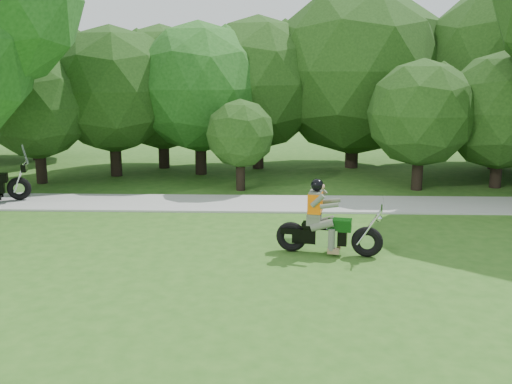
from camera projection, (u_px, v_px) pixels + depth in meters
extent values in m
plane|color=#2B5B1A|center=(307.00, 310.00, 10.34)|extent=(100.00, 100.00, 0.00)
cube|color=#989893|center=(293.00, 204.00, 18.13)|extent=(60.00, 2.20, 0.06)
cylinder|color=black|center=(258.00, 147.00, 24.38)|extent=(0.48, 0.48, 1.80)
sphere|color=#1B3A11|center=(258.00, 83.00, 23.79)|extent=(5.55, 5.55, 5.55)
cylinder|color=black|center=(352.00, 147.00, 24.59)|extent=(0.56, 0.56, 1.80)
sphere|color=#1B3A11|center=(355.00, 71.00, 23.89)|extent=(7.13, 7.13, 7.13)
cylinder|color=black|center=(241.00, 173.00, 20.13)|extent=(0.32, 0.32, 1.23)
sphere|color=#1B3A11|center=(240.00, 134.00, 19.82)|extent=(2.42, 2.42, 2.42)
cylinder|color=black|center=(496.00, 148.00, 24.21)|extent=(0.56, 0.56, 1.80)
sphere|color=#1B3A11|center=(503.00, 71.00, 23.51)|extent=(7.12, 7.12, 7.12)
cylinder|color=black|center=(496.00, 169.00, 20.56)|extent=(0.41, 0.41, 1.39)
sphere|color=#1B3A11|center=(502.00, 111.00, 20.11)|extent=(4.22, 4.22, 4.22)
cylinder|color=black|center=(41.00, 162.00, 21.30)|extent=(0.40, 0.40, 1.58)
sphere|color=#1B3A11|center=(36.00, 107.00, 20.85)|extent=(3.93, 3.93, 3.93)
cylinder|color=black|center=(164.00, 148.00, 24.49)|extent=(0.46, 0.46, 1.69)
sphere|color=#1B3A11|center=(162.00, 88.00, 23.93)|extent=(5.25, 5.25, 5.25)
cylinder|color=black|center=(37.00, 140.00, 26.64)|extent=(0.50, 0.50, 1.80)
sphere|color=#1B3A11|center=(32.00, 79.00, 26.02)|extent=(5.91, 5.91, 5.91)
cylinder|color=black|center=(201.00, 152.00, 23.05)|extent=(0.46, 0.46, 1.80)
sphere|color=#1C5016|center=(199.00, 88.00, 22.49)|extent=(5.17, 5.17, 5.17)
cylinder|color=black|center=(418.00, 169.00, 20.16)|extent=(0.39, 0.39, 1.50)
sphere|color=#1B3A11|center=(421.00, 113.00, 19.73)|extent=(3.75, 3.75, 3.75)
cylinder|color=black|center=(116.00, 154.00, 22.70)|extent=(0.45, 0.45, 1.80)
sphere|color=#1B3A11|center=(112.00, 90.00, 22.15)|extent=(4.94, 4.94, 4.94)
torus|color=black|center=(291.00, 237.00, 13.53)|extent=(0.76, 0.35, 0.73)
torus|color=black|center=(367.00, 242.00, 13.13)|extent=(0.76, 0.35, 0.73)
cube|color=black|center=(320.00, 236.00, 13.36)|extent=(1.30, 0.50, 0.33)
cube|color=silver|center=(327.00, 237.00, 13.32)|extent=(0.56, 0.45, 0.42)
cube|color=black|center=(340.00, 225.00, 13.19)|extent=(0.59, 0.41, 0.27)
cube|color=black|center=(314.00, 225.00, 13.34)|extent=(0.60, 0.44, 0.10)
cylinder|color=silver|center=(370.00, 227.00, 13.04)|extent=(0.56, 0.16, 0.86)
cylinder|color=silver|center=(382.00, 208.00, 12.88)|extent=(0.17, 0.66, 0.04)
cube|color=#59604D|center=(314.00, 219.00, 13.30)|extent=(0.39, 0.45, 0.25)
cube|color=#59604D|center=(315.00, 203.00, 13.22)|extent=(0.35, 0.48, 0.58)
cube|color=#FF6905|center=(315.00, 203.00, 13.21)|extent=(0.39, 0.53, 0.46)
sphere|color=black|center=(317.00, 185.00, 13.11)|extent=(0.29, 0.29, 0.29)
torus|color=black|center=(19.00, 189.00, 18.44)|extent=(0.79, 0.41, 0.76)
cylinder|color=silver|center=(20.00, 177.00, 18.37)|extent=(0.43, 0.16, 0.97)
cylinder|color=silver|center=(24.00, 163.00, 18.31)|extent=(0.22, 0.68, 0.04)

